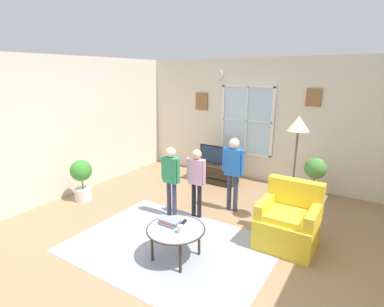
{
  "coord_description": "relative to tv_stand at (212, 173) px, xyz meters",
  "views": [
    {
      "loc": [
        2.12,
        -2.98,
        2.32
      ],
      "look_at": [
        -0.12,
        0.54,
        1.19
      ],
      "focal_mm": 27.86,
      "sensor_mm": 36.0,
      "label": 1
    }
  ],
  "objects": [
    {
      "name": "ground_plane",
      "position": [
        0.84,
        -2.51,
        -0.2
      ],
      "size": [
        6.27,
        6.85,
        0.02
      ],
      "primitive_type": "cube",
      "color": "#9E7A56"
    },
    {
      "name": "back_wall",
      "position": [
        0.82,
        0.68,
        1.12
      ],
      "size": [
        5.67,
        0.17,
        2.63
      ],
      "color": "beige",
      "rests_on": "ground_plane"
    },
    {
      "name": "side_wall_left",
      "position": [
        -2.06,
        -2.51,
        1.12
      ],
      "size": [
        0.12,
        6.25,
        2.63
      ],
      "color": "beige",
      "rests_on": "ground_plane"
    },
    {
      "name": "area_rug",
      "position": [
        0.76,
        -2.58,
        -0.19
      ],
      "size": [
        2.7,
        1.98,
        0.01
      ],
      "primitive_type": "cube",
      "color": "#999EAD",
      "rests_on": "ground_plane"
    },
    {
      "name": "tv_stand",
      "position": [
        0.0,
        0.0,
        0.0
      ],
      "size": [
        1.09,
        0.43,
        0.39
      ],
      "color": "#2D2319",
      "rests_on": "ground_plane"
    },
    {
      "name": "television",
      "position": [
        -0.0,
        -0.0,
        0.42
      ],
      "size": [
        0.6,
        0.08,
        0.42
      ],
      "color": "#4C4C4C",
      "rests_on": "tv_stand"
    },
    {
      "name": "armchair",
      "position": [
        2.09,
        -1.64,
        0.13
      ],
      "size": [
        0.76,
        0.74,
        0.87
      ],
      "color": "yellow",
      "rests_on": "ground_plane"
    },
    {
      "name": "coffee_table",
      "position": [
        0.97,
        -2.75,
        0.2
      ],
      "size": [
        0.76,
        0.76,
        0.43
      ],
      "color": "#99B2B7",
      "rests_on": "ground_plane"
    },
    {
      "name": "book_stack",
      "position": [
        0.85,
        -2.7,
        0.26
      ],
      "size": [
        0.27,
        0.18,
        0.07
      ],
      "color": "slate",
      "rests_on": "coffee_table"
    },
    {
      "name": "cup",
      "position": [
        1.08,
        -2.8,
        0.28
      ],
      "size": [
        0.07,
        0.07,
        0.1
      ],
      "primitive_type": "cylinder",
      "color": "white",
      "rests_on": "coffee_table"
    },
    {
      "name": "remote_near_books",
      "position": [
        0.98,
        -2.58,
        0.24
      ],
      "size": [
        0.07,
        0.15,
        0.02
      ],
      "primitive_type": "cube",
      "rotation": [
        0.0,
        0.0,
        0.2
      ],
      "color": "black",
      "rests_on": "coffee_table"
    },
    {
      "name": "person_pink_shirt",
      "position": [
        0.59,
        -1.63,
        0.53
      ],
      "size": [
        0.35,
        0.16,
        1.16
      ],
      "color": "black",
      "rests_on": "ground_plane"
    },
    {
      "name": "person_green_shirt",
      "position": [
        0.23,
        -1.83,
        0.55
      ],
      "size": [
        0.36,
        0.16,
        1.18
      ],
      "color": "#333851",
      "rests_on": "ground_plane"
    },
    {
      "name": "person_blue_shirt",
      "position": [
        0.99,
        -1.09,
        0.61
      ],
      "size": [
        0.39,
        0.18,
        1.29
      ],
      "color": "#333851",
      "rests_on": "ground_plane"
    },
    {
      "name": "potted_plant_by_window",
      "position": [
        2.07,
        0.16,
        0.27
      ],
      "size": [
        0.4,
        0.4,
        0.81
      ],
      "color": "#4C565B",
      "rests_on": "ground_plane"
    },
    {
      "name": "potted_plant_corner",
      "position": [
        -1.55,
        -2.21,
        0.26
      ],
      "size": [
        0.39,
        0.39,
        0.78
      ],
      "color": "silver",
      "rests_on": "ground_plane"
    },
    {
      "name": "floor_lamp",
      "position": [
        1.97,
        -1.06,
        1.25
      ],
      "size": [
        0.32,
        0.32,
        1.72
      ],
      "color": "black",
      "rests_on": "ground_plane"
    }
  ]
}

